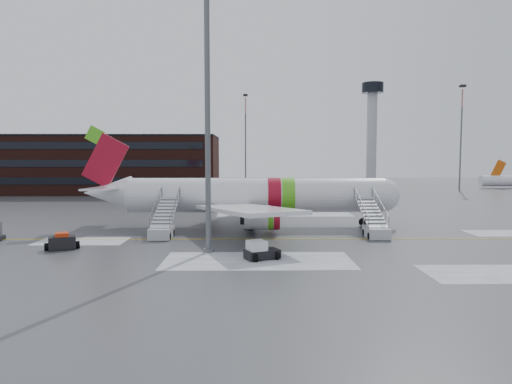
{
  "coord_description": "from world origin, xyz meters",
  "views": [
    {
      "loc": [
        -6.49,
        -43.36,
        7.66
      ],
      "look_at": [
        -5.98,
        4.83,
        4.0
      ],
      "focal_mm": 32.0,
      "sensor_mm": 36.0,
      "label": 1
    }
  ],
  "objects_px": {
    "pushback_tug": "(260,251)",
    "baggage_tractor": "(62,242)",
    "light_mast_near": "(207,79)",
    "airliner": "(247,196)",
    "airstair_aft": "(163,226)",
    "airstair_fwd": "(374,226)"
  },
  "relations": [
    {
      "from": "airliner",
      "to": "airstair_aft",
      "type": "height_order",
      "value": "airliner"
    },
    {
      "from": "airstair_fwd",
      "to": "light_mast_near",
      "type": "relative_size",
      "value": 0.29
    },
    {
      "from": "airstair_fwd",
      "to": "airstair_aft",
      "type": "relative_size",
      "value": 1.0
    },
    {
      "from": "pushback_tug",
      "to": "baggage_tractor",
      "type": "height_order",
      "value": "pushback_tug"
    },
    {
      "from": "pushback_tug",
      "to": "light_mast_near",
      "type": "relative_size",
      "value": 0.11
    },
    {
      "from": "airstair_aft",
      "to": "baggage_tractor",
      "type": "height_order",
      "value": "airstair_aft"
    },
    {
      "from": "pushback_tug",
      "to": "baggage_tractor",
      "type": "distance_m",
      "value": 16.9
    },
    {
      "from": "airstair_aft",
      "to": "airliner",
      "type": "bearing_deg",
      "value": 38.98
    },
    {
      "from": "airliner",
      "to": "light_mast_near",
      "type": "bearing_deg",
      "value": -102.43
    },
    {
      "from": "airliner",
      "to": "airstair_aft",
      "type": "xyz_separation_m",
      "value": [
        -8.08,
        -6.54,
        -2.35
      ]
    },
    {
      "from": "airstair_fwd",
      "to": "light_mast_near",
      "type": "height_order",
      "value": "light_mast_near"
    },
    {
      "from": "airstair_aft",
      "to": "light_mast_near",
      "type": "height_order",
      "value": "light_mast_near"
    },
    {
      "from": "airliner",
      "to": "light_mast_near",
      "type": "height_order",
      "value": "light_mast_near"
    },
    {
      "from": "airstair_fwd",
      "to": "pushback_tug",
      "type": "xyz_separation_m",
      "value": [
        -11.25,
        -9.84,
        -0.42
      ]
    },
    {
      "from": "airliner",
      "to": "baggage_tractor",
      "type": "relative_size",
      "value": 12.14
    },
    {
      "from": "airstair_fwd",
      "to": "airstair_aft",
      "type": "xyz_separation_m",
      "value": [
        -20.45,
        0.0,
        0.0
      ]
    },
    {
      "from": "pushback_tug",
      "to": "light_mast_near",
      "type": "xyz_separation_m",
      "value": [
        -4.14,
        2.68,
        13.21
      ]
    },
    {
      "from": "airstair_aft",
      "to": "baggage_tractor",
      "type": "xyz_separation_m",
      "value": [
        -7.26,
        -5.95,
        -0.46
      ]
    },
    {
      "from": "airstair_fwd",
      "to": "pushback_tug",
      "type": "relative_size",
      "value": 2.68
    },
    {
      "from": "airstair_aft",
      "to": "light_mast_near",
      "type": "bearing_deg",
      "value": -54.78
    },
    {
      "from": "airliner",
      "to": "light_mast_near",
      "type": "relative_size",
      "value": 1.3
    },
    {
      "from": "airstair_fwd",
      "to": "baggage_tractor",
      "type": "xyz_separation_m",
      "value": [
        -27.7,
        -5.95,
        -0.46
      ]
    }
  ]
}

